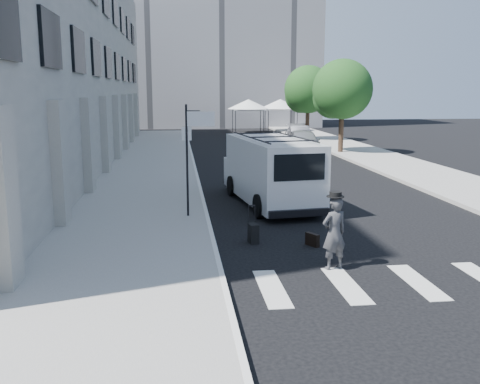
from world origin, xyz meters
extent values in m
plane|color=black|center=(0.00, 0.00, 0.00)|extent=(120.00, 120.00, 0.00)
cube|color=gray|center=(-4.25, 16.00, 0.07)|extent=(4.50, 48.00, 0.15)
cube|color=gray|center=(9.00, 20.00, 0.07)|extent=(4.00, 56.00, 0.15)
cube|color=gray|center=(-11.50, 18.00, 6.00)|extent=(10.00, 44.00, 12.00)
cube|color=slate|center=(2.00, 50.00, 12.50)|extent=(22.00, 12.00, 25.00)
cylinder|color=black|center=(-2.60, 3.20, 1.90)|extent=(0.07, 0.07, 3.50)
cube|color=white|center=(-2.60, 3.22, 2.75)|extent=(0.30, 0.03, 0.42)
cube|color=white|center=(-2.15, 3.20, 3.20)|extent=(0.85, 0.06, 0.45)
cylinder|color=black|center=(7.60, 20.00, 1.40)|extent=(0.32, 0.32, 2.80)
sphere|color=#1F3C13|center=(7.60, 20.00, 4.13)|extent=(3.80, 3.80, 3.80)
sphere|color=#1F3C13|center=(7.20, 20.60, 3.56)|extent=(2.66, 2.66, 2.66)
cylinder|color=black|center=(7.60, 29.00, 1.40)|extent=(0.32, 0.32, 2.80)
sphere|color=#1F3C13|center=(7.60, 29.00, 4.13)|extent=(3.80, 3.80, 3.80)
sphere|color=#1F3C13|center=(7.20, 29.60, 3.56)|extent=(2.66, 2.66, 2.66)
cylinder|color=black|center=(2.60, 36.60, 1.10)|extent=(0.06, 0.06, 2.20)
cylinder|color=black|center=(5.40, 36.60, 1.10)|extent=(0.06, 0.06, 2.20)
cylinder|color=black|center=(2.60, 39.40, 1.10)|extent=(0.06, 0.06, 2.20)
cylinder|color=black|center=(5.40, 39.40, 1.10)|extent=(0.06, 0.06, 2.20)
cube|color=white|center=(4.00, 38.00, 2.25)|extent=(3.00, 3.00, 0.12)
cone|color=white|center=(4.00, 38.00, 2.75)|extent=(4.00, 4.00, 0.90)
cylinder|color=black|center=(5.80, 37.10, 1.10)|extent=(0.06, 0.06, 2.20)
cylinder|color=black|center=(8.60, 37.10, 1.10)|extent=(0.06, 0.06, 2.20)
cylinder|color=black|center=(5.80, 39.90, 1.10)|extent=(0.06, 0.06, 2.20)
cylinder|color=black|center=(8.60, 39.90, 1.10)|extent=(0.06, 0.06, 2.20)
cube|color=white|center=(7.20, 38.50, 2.25)|extent=(3.00, 3.00, 0.12)
cone|color=white|center=(7.20, 38.50, 2.75)|extent=(4.00, 4.00, 0.90)
imported|color=#3A3A3D|center=(0.63, -1.96, 0.85)|extent=(0.72, 0.58, 1.71)
cube|color=black|center=(0.61, -0.07, 0.17)|extent=(0.32, 0.44, 0.34)
cube|color=black|center=(-0.91, 0.38, 0.26)|extent=(0.28, 0.39, 0.53)
cylinder|color=black|center=(-1.02, 0.53, 0.76)|extent=(0.02, 0.02, 0.50)
cylinder|color=black|center=(-0.84, 0.56, 0.76)|extent=(0.02, 0.02, 0.50)
cube|color=black|center=(-0.93, 0.54, 1.00)|extent=(0.20, 0.06, 0.03)
cube|color=silver|center=(0.45, 5.17, 1.28)|extent=(2.77, 5.79, 2.17)
cube|color=silver|center=(0.05, 8.19, 0.77)|extent=(2.06, 1.18, 1.14)
cube|color=black|center=(0.80, 2.43, 1.75)|extent=(1.65, 0.30, 0.83)
cylinder|color=black|center=(-0.78, 6.99, 0.39)|extent=(0.39, 0.82, 0.78)
cylinder|color=black|center=(1.16, 7.24, 0.39)|extent=(0.39, 0.82, 0.78)
cylinder|color=black|center=(-0.29, 3.20, 0.39)|extent=(0.39, 0.82, 0.78)
cylinder|color=black|center=(1.66, 3.46, 0.39)|extent=(0.39, 0.82, 0.78)
imported|color=gray|center=(5.00, 19.48, 0.83)|extent=(2.50, 5.08, 1.66)
imported|color=#525459|center=(6.48, 26.92, 0.68)|extent=(1.89, 4.27, 1.36)
imported|color=#9C9EA4|center=(6.80, 28.38, 0.69)|extent=(2.35, 4.89, 1.37)
camera|label=1|loc=(-2.90, -13.44, 4.08)|focal=40.00mm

